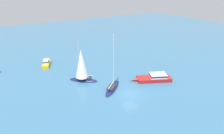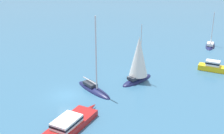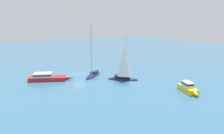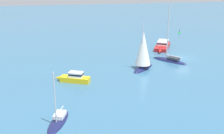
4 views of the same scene
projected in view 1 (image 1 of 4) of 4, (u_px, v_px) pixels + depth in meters
ground_plane at (130, 94)px, 34.85m from camera, size 160.00×160.00×0.00m
launch at (154, 78)px, 39.59m from camera, size 8.33×5.14×1.43m
powerboat at (47, 63)px, 46.81m from camera, size 3.08×5.57×1.61m
yacht at (82, 67)px, 38.64m from camera, size 5.44×5.06×8.65m
sailboat at (112, 87)px, 36.60m from camera, size 6.08×5.72×10.64m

